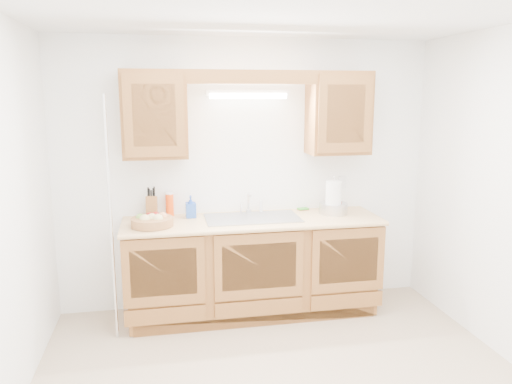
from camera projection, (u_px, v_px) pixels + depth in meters
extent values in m
plane|color=tan|center=(284.00, 384.00, 3.49)|extent=(3.50, 3.50, 0.00)
plane|color=white|center=(289.00, 9.00, 3.01)|extent=(3.50, 3.50, 0.00)
cube|color=white|center=(247.00, 175.00, 4.69)|extent=(3.50, 0.02, 2.50)
cube|color=white|center=(389.00, 303.00, 1.80)|extent=(3.50, 0.02, 2.50)
cube|color=#975C2C|center=(253.00, 267.00, 4.56)|extent=(2.20, 0.60, 0.86)
cube|color=#DCB373|center=(253.00, 221.00, 4.46)|extent=(2.30, 0.63, 0.04)
cube|color=#975C2C|center=(154.00, 115.00, 4.27)|extent=(0.55, 0.33, 0.75)
cube|color=#975C2C|center=(338.00, 113.00, 4.58)|extent=(0.55, 0.33, 0.75)
cube|color=#975C2C|center=(253.00, 77.00, 4.22)|extent=(2.20, 0.05, 0.12)
cylinder|color=white|center=(248.00, 96.00, 4.46)|extent=(0.70, 0.05, 0.05)
cube|color=white|center=(248.00, 93.00, 4.48)|extent=(0.76, 0.06, 0.05)
cube|color=#9E9EA3|center=(252.00, 218.00, 4.48)|extent=(0.84, 0.46, 0.01)
cube|color=#9E9EA3|center=(229.00, 228.00, 4.45)|extent=(0.39, 0.40, 0.16)
cube|color=#9E9EA3|center=(275.00, 226.00, 4.53)|extent=(0.39, 0.40, 0.16)
cylinder|color=silver|center=(249.00, 211.00, 4.67)|extent=(0.06, 0.06, 0.04)
cylinder|color=silver|center=(249.00, 203.00, 4.65)|extent=(0.02, 0.02, 0.16)
cylinder|color=silver|center=(249.00, 194.00, 4.59)|extent=(0.02, 0.12, 0.02)
cylinder|color=white|center=(261.00, 207.00, 4.68)|extent=(0.03, 0.03, 0.12)
cylinder|color=silver|center=(111.00, 221.00, 3.97)|extent=(0.03, 0.03, 2.00)
cube|color=white|center=(342.00, 182.00, 4.88)|extent=(0.08, 0.01, 0.12)
cylinder|color=#AF7646|center=(152.00, 222.00, 4.20)|extent=(0.35, 0.35, 0.07)
sphere|color=#D8C67F|center=(145.00, 220.00, 4.15)|extent=(0.09, 0.09, 0.09)
sphere|color=#D8C67F|center=(158.00, 219.00, 4.16)|extent=(0.09, 0.09, 0.09)
sphere|color=tan|center=(163.00, 217.00, 4.25)|extent=(0.08, 0.08, 0.08)
sphere|color=#9E1912|center=(150.00, 217.00, 4.25)|extent=(0.08, 0.08, 0.08)
sphere|color=#72A53F|center=(140.00, 218.00, 4.21)|extent=(0.08, 0.08, 0.08)
sphere|color=#D8C67F|center=(152.00, 218.00, 4.19)|extent=(0.09, 0.09, 0.09)
sphere|color=#9E1912|center=(156.00, 216.00, 4.29)|extent=(0.07, 0.07, 0.07)
cube|color=#975C2C|center=(152.00, 207.00, 4.47)|extent=(0.10, 0.17, 0.22)
cylinder|color=black|center=(148.00, 195.00, 4.42)|extent=(0.02, 0.03, 0.08)
cylinder|color=black|center=(151.00, 195.00, 4.43)|extent=(0.02, 0.03, 0.08)
cylinder|color=black|center=(154.00, 194.00, 4.43)|extent=(0.02, 0.03, 0.08)
cylinder|color=black|center=(149.00, 193.00, 4.46)|extent=(0.02, 0.03, 0.08)
cylinder|color=black|center=(153.00, 193.00, 4.46)|extent=(0.02, 0.03, 0.08)
cylinder|color=black|center=(148.00, 192.00, 4.48)|extent=(0.02, 0.03, 0.08)
cylinder|color=black|center=(154.00, 191.00, 4.49)|extent=(0.02, 0.03, 0.08)
cylinder|color=#FF4B0E|center=(170.00, 205.00, 4.55)|extent=(0.08, 0.08, 0.21)
cylinder|color=white|center=(169.00, 193.00, 4.53)|extent=(0.07, 0.07, 0.01)
imported|color=blue|center=(191.00, 207.00, 4.50)|extent=(0.09, 0.09, 0.20)
cube|color=#CC333F|center=(303.00, 210.00, 4.80)|extent=(0.11, 0.08, 0.01)
cube|color=green|center=(303.00, 209.00, 4.80)|extent=(0.11, 0.08, 0.02)
cylinder|color=silver|center=(333.00, 214.00, 4.62)|extent=(0.18, 0.18, 0.01)
cylinder|color=silver|center=(334.00, 196.00, 4.58)|extent=(0.02, 0.02, 0.36)
cylinder|color=white|center=(333.00, 198.00, 4.59)|extent=(0.17, 0.17, 0.30)
sphere|color=silver|center=(334.00, 177.00, 4.55)|extent=(0.02, 0.02, 0.02)
cylinder|color=silver|center=(333.00, 208.00, 4.65)|extent=(0.30, 0.30, 0.10)
sphere|color=#9E1912|center=(330.00, 203.00, 4.64)|extent=(0.07, 0.07, 0.07)
sphere|color=#9E1912|center=(336.00, 202.00, 4.67)|extent=(0.07, 0.07, 0.07)
sphere|color=#9E1912|center=(334.00, 204.00, 4.61)|extent=(0.07, 0.07, 0.07)
sphere|color=#9E1912|center=(338.00, 203.00, 4.63)|extent=(0.07, 0.07, 0.07)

